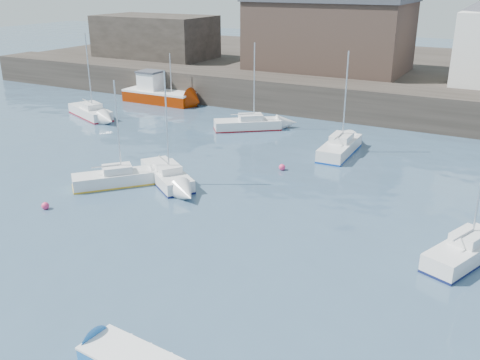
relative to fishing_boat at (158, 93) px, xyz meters
The scene contains 15 objects.
water 37.39m from the fishing_boat, 57.44° to the right, with size 220.00×220.00×0.00m, color #2D4760.
quay_wall 20.43m from the fishing_boat, ahead, with size 90.00×5.00×3.00m, color #28231E.
land_strip 29.45m from the fishing_boat, 46.90° to the left, with size 90.00×32.00×2.80m, color #28231E.
warehouse 19.06m from the fishing_boat, 39.17° to the left, with size 16.40×10.40×7.60m.
bldg_west 13.82m from the fishing_boat, 126.90° to the left, with size 14.00×8.00×5.00m.
fishing_boat is the anchor object (origin of this frame).
sailboat_a 23.66m from the fishing_boat, 60.09° to the right, with size 4.53×4.79×6.50m.
sailboat_b 23.39m from the fishing_boat, 52.23° to the right, with size 5.49×4.61×7.06m.
sailboat_c 38.04m from the fishing_boat, 32.24° to the right, with size 3.28×5.18×6.51m.
sailboat_e 8.26m from the fishing_boat, 102.56° to the right, with size 6.14×4.07×7.56m.
sailboat_f 23.44m from the fishing_boat, 19.43° to the right, with size 1.96×5.69×7.34m.
sailboat_h 13.99m from the fishing_boat, 20.94° to the right, with size 5.55×4.83×7.22m.
buoy_near 27.45m from the fishing_boat, 66.72° to the right, with size 0.42×0.42×0.42m, color #F1336A.
buoy_mid 37.36m from the fishing_boat, 34.54° to the right, with size 0.41×0.41×0.41m, color #F1336A.
buoy_far 23.74m from the fishing_boat, 33.27° to the right, with size 0.43×0.43×0.43m, color #F1336A.
Camera 1 is at (13.25, -12.59, 12.12)m, focal length 40.00 mm.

